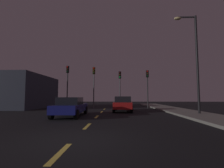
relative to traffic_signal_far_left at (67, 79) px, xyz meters
name	(u,v)px	position (x,y,z in m)	size (l,w,h in m)	color
ground_plane	(98,116)	(4.93, -8.46, -3.79)	(80.00, 80.00, 0.00)	black
sidewalk_curb_right	(199,115)	(12.43, -8.46, -3.71)	(3.00, 40.00, 0.15)	gray
lane_stripe_nearest	(60,153)	(4.93, -16.66, -3.79)	(0.16, 1.60, 0.01)	#EACC4C
lane_stripe_second	(87,126)	(4.93, -12.86, -3.79)	(0.16, 1.60, 0.01)	#EACC4C
lane_stripe_third	(97,117)	(4.93, -9.06, -3.79)	(0.16, 1.60, 0.01)	#EACC4C
lane_stripe_fourth	(102,112)	(4.93, -5.26, -3.79)	(0.16, 1.60, 0.01)	#EACC4C
lane_stripe_fifth	(105,109)	(4.93, -1.46, -3.79)	(0.16, 1.60, 0.01)	#EACC4C
traffic_signal_far_left	(67,79)	(0.00, 0.00, 0.00)	(0.32, 0.38, 5.46)	#2D2D30
traffic_signal_center_left	(94,79)	(3.43, 0.00, -0.11)	(0.32, 0.38, 5.28)	#4C4C51
traffic_signal_center_right	(120,82)	(6.79, 0.00, -0.48)	(0.32, 0.38, 4.70)	#4C4C51
traffic_signal_far_right	(147,82)	(10.31, 0.00, -0.40)	(0.32, 0.38, 4.83)	#2D2D30
car_stopped_ahead	(123,104)	(7.00, -4.70, -3.04)	(2.05, 4.02, 1.47)	#B21919
car_adjacent_lane	(71,106)	(2.99, -8.86, -3.07)	(1.88, 4.63, 1.39)	navy
street_lamp_right	(194,55)	(12.49, -7.97, 0.93)	(1.79, 0.36, 7.95)	black
storefront_left	(24,92)	(-5.98, 0.46, -1.67)	(5.81, 9.51, 4.25)	#333847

